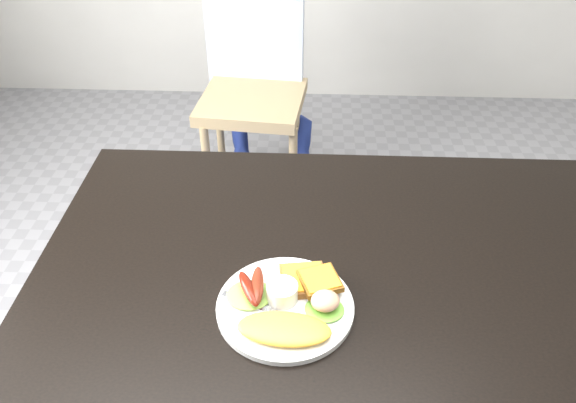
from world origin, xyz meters
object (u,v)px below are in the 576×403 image
(person, at_px, (267,93))
(plate, at_px, (285,307))
(dining_table, at_px, (341,272))
(dining_chair, at_px, (252,102))

(person, height_order, plate, person)
(dining_table, xyz_separation_m, plate, (-0.10, -0.12, 0.03))
(dining_chair, xyz_separation_m, person, (0.11, -0.59, 0.34))
(plate, bearing_deg, person, 96.56)
(dining_table, height_order, person, person)
(plate, bearing_deg, dining_chair, 98.33)
(dining_table, xyz_separation_m, dining_chair, (-0.31, 1.25, -0.28))
(dining_table, distance_m, plate, 0.16)
(dining_chair, xyz_separation_m, plate, (0.20, -1.37, 0.31))
(dining_table, bearing_deg, person, 106.33)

